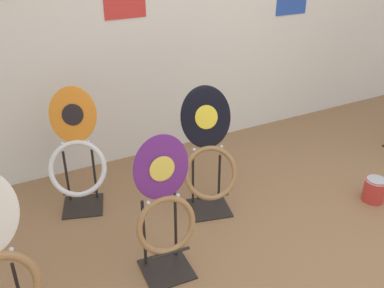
{
  "coord_description": "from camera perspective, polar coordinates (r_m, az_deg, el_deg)",
  "views": [
    {
      "loc": [
        -1.64,
        -1.05,
        1.82
      ],
      "look_at": [
        -0.47,
        1.13,
        0.55
      ],
      "focal_mm": 40.0,
      "sensor_mm": 36.0,
      "label": 1
    }
  ],
  "objects": [
    {
      "name": "toilet_seat_display_purple_note",
      "position": [
        2.38,
        -3.65,
        -9.29
      ],
      "size": [
        0.35,
        0.3,
        0.87
      ],
      "color": "black",
      "rests_on": "ground_plane"
    },
    {
      "name": "toilet_seat_display_orange_sun",
      "position": [
        3.04,
        -15.1,
        -1.61
      ],
      "size": [
        0.44,
        0.41,
        0.86
      ],
      "color": "black",
      "rests_on": "ground_plane"
    },
    {
      "name": "toilet_seat_display_jazz_black",
      "position": [
        2.92,
        2.24,
        -1.56
      ],
      "size": [
        0.44,
        0.41,
        0.87
      ],
      "color": "black",
      "rests_on": "ground_plane"
    },
    {
      "name": "paint_can",
      "position": [
        3.42,
        23.16,
        -5.55
      ],
      "size": [
        0.16,
        0.16,
        0.18
      ],
      "color": "red",
      "rests_on": "ground_plane"
    }
  ]
}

